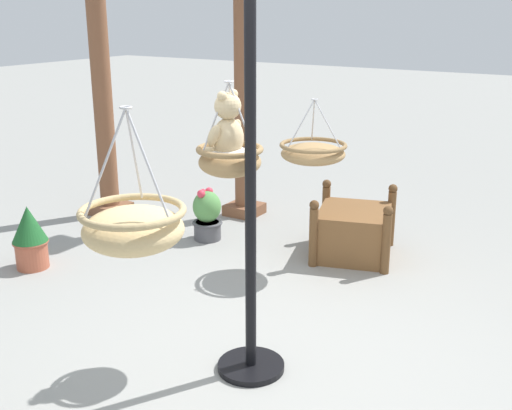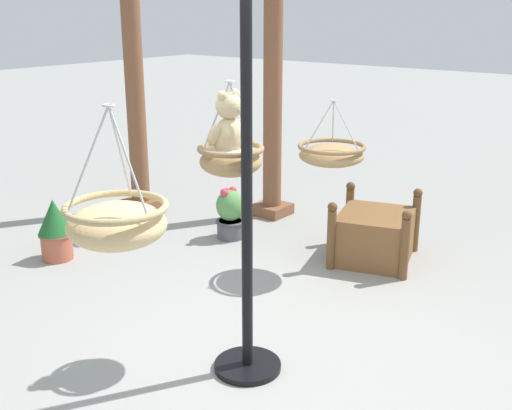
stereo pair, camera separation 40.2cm
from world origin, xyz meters
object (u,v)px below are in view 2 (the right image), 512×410
(hanging_basket_with_teddy, at_px, (231,159))
(wooden_planter_box, at_px, (375,234))
(teddy_bear, at_px, (228,129))
(potted_plant_bushy_green, at_px, (230,214))
(hanging_basket_left_high, at_px, (117,222))
(potted_plant_flowering_red, at_px, (55,229))
(greenhouse_pillar_left, at_px, (135,92))
(display_pole_central, at_px, (247,259))
(hanging_basket_right_low, at_px, (332,154))
(greenhouse_pillar_right, at_px, (273,89))

(hanging_basket_with_teddy, bearing_deg, wooden_planter_box, -0.41)
(teddy_bear, distance_m, potted_plant_bushy_green, 2.52)
(hanging_basket_left_high, xyz_separation_m, potted_plant_flowering_red, (1.28, 2.49, -0.95))
(hanging_basket_with_teddy, bearing_deg, greenhouse_pillar_left, 58.67)
(display_pole_central, xyz_separation_m, teddy_bear, (0.15, 0.27, 0.77))
(hanging_basket_with_teddy, xyz_separation_m, hanging_basket_right_low, (1.59, 0.21, -0.28))
(potted_plant_bushy_green, bearing_deg, wooden_planter_box, -74.90)
(potted_plant_flowering_red, bearing_deg, wooden_planter_box, -52.22)
(hanging_basket_right_low, height_order, greenhouse_pillar_right, greenhouse_pillar_right)
(hanging_basket_left_high, bearing_deg, hanging_basket_with_teddy, 7.96)
(hanging_basket_with_teddy, xyz_separation_m, hanging_basket_left_high, (-1.06, -0.15, -0.10))
(greenhouse_pillar_left, relative_size, potted_plant_bushy_green, 5.22)
(hanging_basket_left_high, xyz_separation_m, wooden_planter_box, (3.11, 0.13, -1.00))
(display_pole_central, xyz_separation_m, hanging_basket_with_teddy, (0.15, 0.25, 0.58))
(display_pole_central, xyz_separation_m, wooden_planter_box, (2.20, 0.24, -0.53))
(hanging_basket_with_teddy, bearing_deg, potted_plant_bushy_green, 40.63)
(wooden_planter_box, bearing_deg, potted_plant_bushy_green, 105.10)
(teddy_bear, relative_size, greenhouse_pillar_left, 0.15)
(display_pole_central, relative_size, greenhouse_pillar_left, 0.87)
(greenhouse_pillar_right, bearing_deg, display_pole_central, -146.28)
(hanging_basket_left_high, bearing_deg, teddy_bear, 9.11)
(display_pole_central, xyz_separation_m, potted_plant_bushy_green, (1.81, 1.67, -0.52))
(wooden_planter_box, bearing_deg, display_pole_central, -173.89)
(teddy_bear, bearing_deg, greenhouse_pillar_right, 30.95)
(display_pole_central, bearing_deg, hanging_basket_with_teddy, 59.04)
(display_pole_central, height_order, teddy_bear, display_pole_central)
(teddy_bear, height_order, potted_plant_flowering_red, teddy_bear)
(greenhouse_pillar_left, relative_size, wooden_planter_box, 2.95)
(hanging_basket_right_low, xyz_separation_m, potted_plant_bushy_green, (0.07, 1.22, -0.81))
(hanging_basket_with_teddy, height_order, greenhouse_pillar_left, greenhouse_pillar_left)
(teddy_bear, relative_size, potted_plant_bushy_green, 0.80)
(hanging_basket_left_high, distance_m, greenhouse_pillar_left, 4.11)
(display_pole_central, relative_size, greenhouse_pillar_right, 0.84)
(display_pole_central, height_order, hanging_basket_right_low, display_pole_central)
(hanging_basket_left_high, distance_m, potted_plant_flowering_red, 2.96)
(greenhouse_pillar_left, relative_size, potted_plant_flowering_red, 4.85)
(greenhouse_pillar_left, bearing_deg, potted_plant_bushy_green, -93.28)
(wooden_planter_box, bearing_deg, hanging_basket_with_teddy, 179.59)
(display_pole_central, height_order, wooden_planter_box, display_pole_central)
(greenhouse_pillar_left, bearing_deg, hanging_basket_left_high, -132.99)
(hanging_basket_with_teddy, relative_size, teddy_bear, 1.39)
(display_pole_central, distance_m, hanging_basket_with_teddy, 0.65)
(greenhouse_pillar_right, bearing_deg, hanging_basket_right_low, -125.44)
(display_pole_central, distance_m, potted_plant_flowering_red, 2.66)
(hanging_basket_left_high, height_order, greenhouse_pillar_left, greenhouse_pillar_left)
(display_pole_central, bearing_deg, potted_plant_bushy_green, 42.77)
(hanging_basket_with_teddy, height_order, teddy_bear, hanging_basket_with_teddy)
(hanging_basket_left_high, relative_size, greenhouse_pillar_right, 0.24)
(hanging_basket_with_teddy, bearing_deg, display_pole_central, -120.96)
(wooden_planter_box, distance_m, potted_plant_flowering_red, 2.98)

